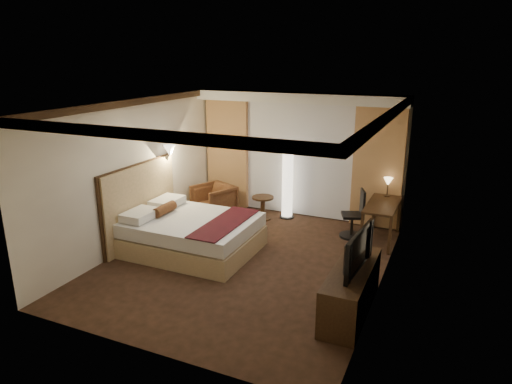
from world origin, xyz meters
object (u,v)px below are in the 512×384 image
at_px(office_chair, 352,214).
at_px(television, 352,247).
at_px(bed, 193,234).
at_px(dresser, 351,290).
at_px(armchair, 214,200).
at_px(floor_lamp, 287,185).
at_px(side_table, 263,208).
at_px(desk, 381,222).

bearing_deg(office_chair, television, -99.54).
distance_m(bed, dresser, 3.21).
bearing_deg(bed, armchair, 107.28).
xyz_separation_m(bed, armchair, (-0.55, 1.77, 0.07)).
bearing_deg(dresser, television, 180.00).
xyz_separation_m(floor_lamp, office_chair, (1.55, -0.54, -0.27)).
height_order(dresser, television, television).
xyz_separation_m(armchair, dresser, (3.63, -2.64, -0.07)).
height_order(office_chair, dresser, office_chair).
bearing_deg(television, office_chair, 16.93).
height_order(side_table, desk, desk).
relative_size(bed, dresser, 1.31).
height_order(bed, desk, desk).
distance_m(side_table, floor_lamp, 0.73).
xyz_separation_m(side_table, office_chair, (1.99, -0.21, 0.23)).
relative_size(bed, side_table, 4.29).
height_order(desk, television, television).
bearing_deg(dresser, bed, 164.21).
height_order(floor_lamp, dresser, floor_lamp).
xyz_separation_m(armchair, desk, (3.58, 0.13, -0.02)).
bearing_deg(side_table, desk, -3.70).
relative_size(side_table, dresser, 0.30).
relative_size(office_chair, television, 0.89).
bearing_deg(side_table, dresser, -48.58).
height_order(desk, office_chair, office_chair).
bearing_deg(desk, floor_lamp, 166.90).
xyz_separation_m(bed, office_chair, (2.49, 1.84, 0.16)).
distance_m(armchair, office_chair, 3.04).
bearing_deg(dresser, side_table, 131.42).
bearing_deg(desk, dresser, -88.96).
bearing_deg(bed, side_table, 76.35).
bearing_deg(desk, television, -89.59).
height_order(side_table, dresser, dresser).
bearing_deg(bed, dresser, -15.79).
xyz_separation_m(side_table, desk, (2.53, -0.16, 0.12)).
relative_size(floor_lamp, office_chair, 1.55).
bearing_deg(bed, office_chair, 36.56).
bearing_deg(television, bed, 79.19).
distance_m(armchair, dresser, 4.49).
height_order(armchair, desk, armchair).
xyz_separation_m(armchair, office_chair, (3.04, 0.08, 0.09)).
height_order(armchair, dresser, armchair).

